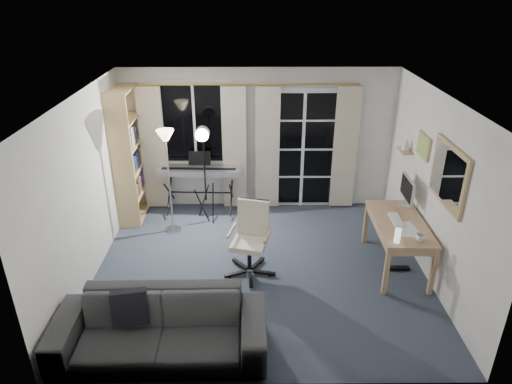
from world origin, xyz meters
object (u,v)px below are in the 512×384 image
studio_light (203,145)px  desk (399,227)px  torchiere_lamp (167,151)px  sofa (159,320)px  office_chair (251,231)px  bookshelf (127,157)px  monitor (407,189)px  keyboard_piano (199,172)px  mug (421,237)px

studio_light → desk: 3.12m
torchiere_lamp → sofa: 2.79m
office_chair → bookshelf: bearing=155.3°
bookshelf → monitor: bookshelf is taller
bookshelf → office_chair: 2.62m
studio_light → monitor: 3.08m
desk → monitor: bearing=67.6°
keyboard_piano → mug: (2.96, -2.15, 0.01)m
monitor → sofa: 3.81m
keyboard_piano → studio_light: bearing=-68.2°
torchiere_lamp → monitor: torchiere_lamp is taller
torchiere_lamp → sofa: (0.29, -2.63, -0.90)m
keyboard_piano → desk: 3.31m
office_chair → keyboard_piano: bearing=131.3°
bookshelf → sofa: (1.04, -3.17, -0.60)m
torchiere_lamp → keyboard_piano: torchiere_lamp is taller
bookshelf → sofa: 3.39m
bookshelf → torchiere_lamp: (0.76, -0.55, 0.31)m
bookshelf → keyboard_piano: 1.18m
mug → sofa: 3.27m
desk → sofa: bearing=-150.5°
studio_light → sofa: bearing=-93.5°
desk → sofa: sofa is taller
mug → sofa: bearing=-160.3°
torchiere_lamp → mug: 3.73m
torchiere_lamp → sofa: torchiere_lamp is taller
torchiere_lamp → monitor: size_ratio=3.28×
desk → office_chair: bearing=-177.4°
torchiere_lamp → keyboard_piano: bearing=57.9°
studio_light → desk: studio_light is taller
office_chair → monitor: bearing=27.1°
bookshelf → keyboard_piano: size_ratio=1.58×
bookshelf → mug: 4.61m
monitor → bookshelf: bearing=166.2°
torchiere_lamp → keyboard_piano: 0.94m
bookshelf → office_chair: bearing=-39.7°
mug → bookshelf: bearing=153.2°
desk → torchiere_lamp: bearing=163.6°
office_chair → torchiere_lamp: bearing=153.6°
monitor → sofa: monitor is taller
bookshelf → mug: bookshelf is taller
bookshelf → monitor: (4.20, -1.13, -0.06)m
torchiere_lamp → desk: (3.25, -1.03, -0.72)m
desk → sofa: (-2.97, -1.60, -0.18)m
bookshelf → mug: (4.11, -2.08, -0.27)m
office_chair → monitor: size_ratio=1.99×
desk → monitor: size_ratio=2.62×
monitor → mug: monitor is taller
bookshelf → torchiere_lamp: 0.98m
keyboard_piano → office_chair: (0.87, -1.70, -0.16)m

